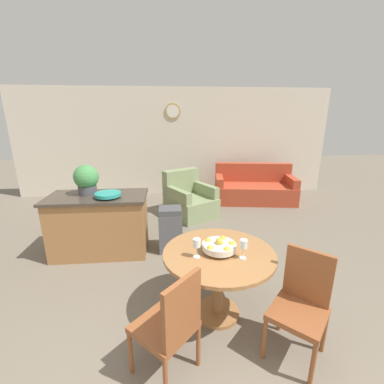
{
  "coord_description": "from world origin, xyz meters",
  "views": [
    {
      "loc": [
        -0.16,
        -1.03,
        1.99
      ],
      "look_at": [
        0.16,
        2.58,
        0.93
      ],
      "focal_mm": 24.0,
      "sensor_mm": 36.0,
      "label": 1
    }
  ],
  "objects_px": {
    "wine_glass_left": "(197,244)",
    "wine_glass_right": "(244,245)",
    "potted_plant": "(86,179)",
    "dining_table": "(218,267)",
    "kitchen_island": "(100,224)",
    "teal_bowl": "(108,194)",
    "dining_chair_near_right": "(302,301)",
    "armchair": "(189,201)",
    "trash_bin": "(171,229)",
    "dining_chair_near_left": "(171,323)",
    "couch": "(254,189)",
    "fruit_bowl": "(219,246)"
  },
  "relations": [
    {
      "from": "kitchen_island",
      "to": "teal_bowl",
      "type": "bearing_deg",
      "value": -30.76
    },
    {
      "from": "dining_chair_near_left",
      "to": "wine_glass_left",
      "type": "bearing_deg",
      "value": 18.5
    },
    {
      "from": "dining_table",
      "to": "kitchen_island",
      "type": "xyz_separation_m",
      "value": [
        -1.51,
        1.44,
        -0.11
      ]
    },
    {
      "from": "fruit_bowl",
      "to": "teal_bowl",
      "type": "height_order",
      "value": "teal_bowl"
    },
    {
      "from": "potted_plant",
      "to": "couch",
      "type": "bearing_deg",
      "value": 33.68
    },
    {
      "from": "teal_bowl",
      "to": "trash_bin",
      "type": "relative_size",
      "value": 0.52
    },
    {
      "from": "armchair",
      "to": "teal_bowl",
      "type": "bearing_deg",
      "value": -159.36
    },
    {
      "from": "dining_table",
      "to": "wine_glass_right",
      "type": "height_order",
      "value": "wine_glass_right"
    },
    {
      "from": "armchair",
      "to": "dining_chair_near_right",
      "type": "bearing_deg",
      "value": -108.52
    },
    {
      "from": "wine_glass_left",
      "to": "teal_bowl",
      "type": "distance_m",
      "value": 1.79
    },
    {
      "from": "dining_table",
      "to": "wine_glass_left",
      "type": "bearing_deg",
      "value": -161.35
    },
    {
      "from": "fruit_bowl",
      "to": "trash_bin",
      "type": "height_order",
      "value": "fruit_bowl"
    },
    {
      "from": "wine_glass_left",
      "to": "potted_plant",
      "type": "height_order",
      "value": "potted_plant"
    },
    {
      "from": "dining_chair_near_right",
      "to": "armchair",
      "type": "height_order",
      "value": "dining_chair_near_right"
    },
    {
      "from": "dining_table",
      "to": "armchair",
      "type": "distance_m",
      "value": 2.88
    },
    {
      "from": "dining_table",
      "to": "wine_glass_right",
      "type": "relative_size",
      "value": 5.83
    },
    {
      "from": "trash_bin",
      "to": "wine_glass_left",
      "type": "bearing_deg",
      "value": -80.75
    },
    {
      "from": "dining_chair_near_right",
      "to": "potted_plant",
      "type": "xyz_separation_m",
      "value": [
        -2.28,
        2.0,
        0.62
      ]
    },
    {
      "from": "wine_glass_right",
      "to": "potted_plant",
      "type": "height_order",
      "value": "potted_plant"
    },
    {
      "from": "dining_chair_near_right",
      "to": "wine_glass_left",
      "type": "height_order",
      "value": "dining_chair_near_right"
    },
    {
      "from": "potted_plant",
      "to": "dining_table",
      "type": "bearing_deg",
      "value": -42.49
    },
    {
      "from": "couch",
      "to": "dining_chair_near_right",
      "type": "bearing_deg",
      "value": -94.81
    },
    {
      "from": "teal_bowl",
      "to": "trash_bin",
      "type": "bearing_deg",
      "value": 4.77
    },
    {
      "from": "potted_plant",
      "to": "couch",
      "type": "distance_m",
      "value": 3.99
    },
    {
      "from": "wine_glass_left",
      "to": "couch",
      "type": "distance_m",
      "value": 4.21
    },
    {
      "from": "teal_bowl",
      "to": "couch",
      "type": "bearing_deg",
      "value": 38.98
    },
    {
      "from": "potted_plant",
      "to": "teal_bowl",
      "type": "bearing_deg",
      "value": -30.56
    },
    {
      "from": "dining_table",
      "to": "fruit_bowl",
      "type": "xyz_separation_m",
      "value": [
        0.0,
        -0.0,
        0.23
      ]
    },
    {
      "from": "wine_glass_right",
      "to": "fruit_bowl",
      "type": "bearing_deg",
      "value": 145.94
    },
    {
      "from": "kitchen_island",
      "to": "potted_plant",
      "type": "distance_m",
      "value": 0.69
    },
    {
      "from": "dining_chair_near_left",
      "to": "couch",
      "type": "distance_m",
      "value": 4.78
    },
    {
      "from": "teal_bowl",
      "to": "trash_bin",
      "type": "height_order",
      "value": "teal_bowl"
    },
    {
      "from": "dining_table",
      "to": "kitchen_island",
      "type": "height_order",
      "value": "kitchen_island"
    },
    {
      "from": "dining_chair_near_right",
      "to": "kitchen_island",
      "type": "distance_m",
      "value": 2.87
    },
    {
      "from": "wine_glass_left",
      "to": "wine_glass_right",
      "type": "distance_m",
      "value": 0.43
    },
    {
      "from": "kitchen_island",
      "to": "teal_bowl",
      "type": "distance_m",
      "value": 0.54
    },
    {
      "from": "wine_glass_left",
      "to": "armchair",
      "type": "relative_size",
      "value": 0.15
    },
    {
      "from": "dining_chair_near_left",
      "to": "kitchen_island",
      "type": "distance_m",
      "value": 2.3
    },
    {
      "from": "dining_chair_near_left",
      "to": "dining_table",
      "type": "bearing_deg",
      "value": 5.65
    },
    {
      "from": "dining_table",
      "to": "teal_bowl",
      "type": "bearing_deg",
      "value": 135.08
    },
    {
      "from": "wine_glass_left",
      "to": "potted_plant",
      "type": "bearing_deg",
      "value": 131.9
    },
    {
      "from": "fruit_bowl",
      "to": "teal_bowl",
      "type": "xyz_separation_m",
      "value": [
        -1.33,
        1.33,
        0.16
      ]
    },
    {
      "from": "dining_table",
      "to": "trash_bin",
      "type": "relative_size",
      "value": 1.59
    },
    {
      "from": "dining_chair_near_right",
      "to": "dining_table",
      "type": "bearing_deg",
      "value": 5.65
    },
    {
      "from": "teal_bowl",
      "to": "armchair",
      "type": "bearing_deg",
      "value": 50.78
    },
    {
      "from": "potted_plant",
      "to": "trash_bin",
      "type": "xyz_separation_m",
      "value": [
        1.19,
        -0.12,
        -0.78
      ]
    },
    {
      "from": "couch",
      "to": "teal_bowl",
      "type": "bearing_deg",
      "value": -132.76
    },
    {
      "from": "wine_glass_right",
      "to": "potted_plant",
      "type": "xyz_separation_m",
      "value": [
        -1.86,
        1.66,
        0.26
      ]
    },
    {
      "from": "wine_glass_left",
      "to": "trash_bin",
      "type": "distance_m",
      "value": 1.58
    },
    {
      "from": "dining_chair_near_left",
      "to": "wine_glass_right",
      "type": "height_order",
      "value": "dining_chair_near_left"
    }
  ]
}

